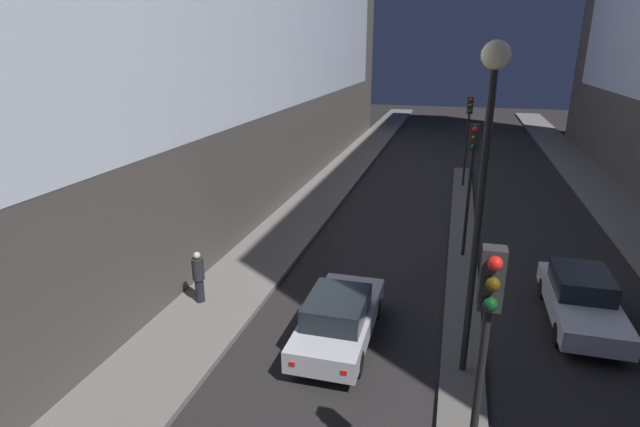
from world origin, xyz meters
TOP-DOWN VIEW (x-y plane):
  - median_strip at (0.00, 15.20)m, footprint 1.04×28.41m
  - traffic_light_near at (0.00, 3.26)m, footprint 0.32×0.42m
  - traffic_light_mid at (0.00, 14.80)m, footprint 0.32×0.42m
  - traffic_light_far at (0.00, 25.01)m, footprint 0.32×0.42m
  - street_lamp at (0.00, 7.57)m, footprint 0.58×0.58m
  - car_left_lane at (-3.22, 8.15)m, footprint 1.75×4.45m
  - car_right_lane at (3.22, 10.99)m, footprint 1.74×4.47m
  - pedestrian_on_left_sidewalk at (-7.76, 8.95)m, footprint 0.36×0.36m

SIDE VIEW (x-z plane):
  - median_strip at x=0.00m, z-range 0.00..0.15m
  - car_right_lane at x=3.22m, z-range 0.01..1.46m
  - car_left_lane at x=-3.22m, z-range 0.01..1.48m
  - pedestrian_on_left_sidewalk at x=-7.76m, z-range 0.20..1.83m
  - traffic_light_near at x=0.00m, z-range 1.28..6.17m
  - traffic_light_mid at x=0.00m, z-range 1.28..6.17m
  - traffic_light_far at x=0.00m, z-range 1.28..6.17m
  - street_lamp at x=0.00m, z-range 1.83..9.39m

